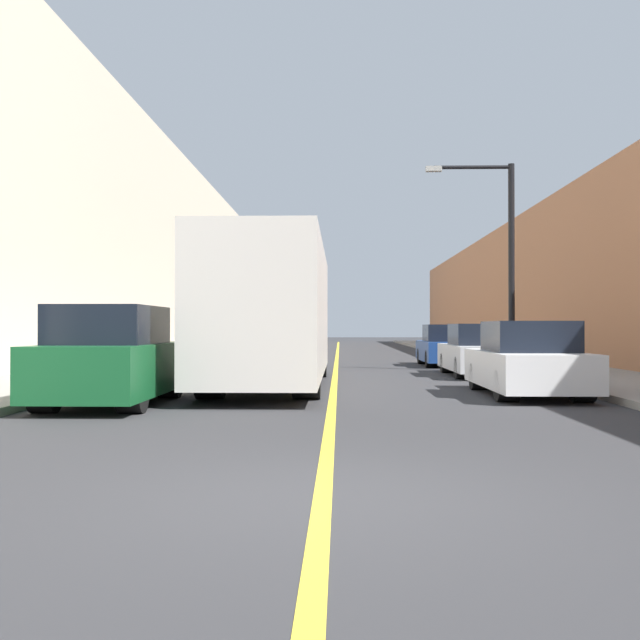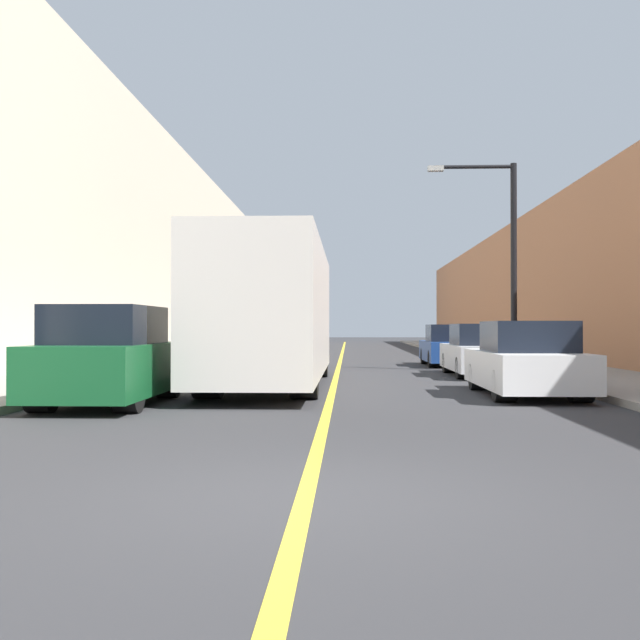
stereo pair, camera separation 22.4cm
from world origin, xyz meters
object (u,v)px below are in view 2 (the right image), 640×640
object	(u,v)px
car_right_mid	(481,353)
street_lamp_right	(505,248)
car_right_near	(526,362)
bus	(273,312)
car_right_far	(450,347)
parked_suv_left	(110,359)

from	to	relation	value
car_right_mid	street_lamp_right	distance (m)	3.80
car_right_near	street_lamp_right	distance (m)	8.78
bus	car_right_far	distance (m)	11.24
car_right_far	street_lamp_right	size ratio (longest dim) A/B	0.67
car_right_far	car_right_mid	bearing A→B (deg)	-88.61
parked_suv_left	car_right_mid	size ratio (longest dim) A/B	0.95
car_right_mid	car_right_far	xyz separation A→B (m)	(-0.14, 5.74, -0.00)
car_right_near	car_right_far	distance (m)	12.14
car_right_far	car_right_near	bearing A→B (deg)	-90.22
car_right_near	car_right_mid	size ratio (longest dim) A/B	0.96
car_right_mid	car_right_far	size ratio (longest dim) A/B	1.07
parked_suv_left	car_right_mid	bearing A→B (deg)	45.56
parked_suv_left	car_right_near	size ratio (longest dim) A/B	0.99
bus	parked_suv_left	xyz separation A→B (m)	(-2.58, -4.56, -0.96)
car_right_near	car_right_far	world-z (taller)	car_right_near
bus	parked_suv_left	distance (m)	5.32
car_right_far	street_lamp_right	distance (m)	5.34
bus	car_right_near	bearing A→B (deg)	-23.81
car_right_near	parked_suv_left	bearing A→B (deg)	-165.54
parked_suv_left	street_lamp_right	distance (m)	14.17
street_lamp_right	bus	bearing A→B (deg)	-140.45
bus	parked_suv_left	world-z (taller)	bus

